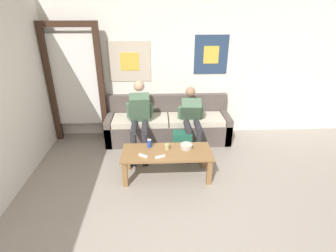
{
  "coord_description": "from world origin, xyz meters",
  "views": [
    {
      "loc": [
        -0.27,
        -1.98,
        2.37
      ],
      "look_at": [
        -0.09,
        1.77,
        0.64
      ],
      "focal_mm": 28.0,
      "sensor_mm": 36.0,
      "label": 1
    }
  ],
  "objects_px": {
    "coffee_table": "(167,156)",
    "person_seated_teen": "(192,118)",
    "pillar_candle": "(167,147)",
    "drink_can_blue": "(149,143)",
    "person_seated_adult": "(140,116)",
    "game_controller_near_right": "(160,157)",
    "game_controller_near_left": "(143,156)",
    "ceramic_bowl": "(186,146)",
    "couch": "(168,125)",
    "backpack": "(182,145)"
  },
  "relations": [
    {
      "from": "couch",
      "to": "pillar_candle",
      "type": "relative_size",
      "value": 22.33
    },
    {
      "from": "backpack",
      "to": "ceramic_bowl",
      "type": "height_order",
      "value": "ceramic_bowl"
    },
    {
      "from": "coffee_table",
      "to": "person_seated_teen",
      "type": "bearing_deg",
      "value": 61.67
    },
    {
      "from": "coffee_table",
      "to": "ceramic_bowl",
      "type": "distance_m",
      "value": 0.33
    },
    {
      "from": "person_seated_teen",
      "to": "backpack",
      "type": "xyz_separation_m",
      "value": [
        -0.19,
        -0.33,
        -0.36
      ]
    },
    {
      "from": "ceramic_bowl",
      "to": "game_controller_near_right",
      "type": "distance_m",
      "value": 0.47
    },
    {
      "from": "ceramic_bowl",
      "to": "drink_can_blue",
      "type": "bearing_deg",
      "value": 174.2
    },
    {
      "from": "pillar_candle",
      "to": "game_controller_near_left",
      "type": "xyz_separation_m",
      "value": [
        -0.35,
        -0.19,
        -0.03
      ]
    },
    {
      "from": "drink_can_blue",
      "to": "game_controller_near_right",
      "type": "xyz_separation_m",
      "value": [
        0.16,
        -0.31,
        -0.05
      ]
    },
    {
      "from": "couch",
      "to": "ceramic_bowl",
      "type": "height_order",
      "value": "couch"
    },
    {
      "from": "person_seated_adult",
      "to": "pillar_candle",
      "type": "distance_m",
      "value": 0.92
    },
    {
      "from": "drink_can_blue",
      "to": "game_controller_near_left",
      "type": "relative_size",
      "value": 0.91
    },
    {
      "from": "coffee_table",
      "to": "couch",
      "type": "bearing_deg",
      "value": 86.42
    },
    {
      "from": "person_seated_adult",
      "to": "game_controller_near_right",
      "type": "height_order",
      "value": "person_seated_adult"
    },
    {
      "from": "coffee_table",
      "to": "ceramic_bowl",
      "type": "relative_size",
      "value": 6.99
    },
    {
      "from": "ceramic_bowl",
      "to": "game_controller_near_left",
      "type": "distance_m",
      "value": 0.67
    },
    {
      "from": "person_seated_adult",
      "to": "person_seated_teen",
      "type": "relative_size",
      "value": 1.14
    },
    {
      "from": "drink_can_blue",
      "to": "pillar_candle",
      "type": "bearing_deg",
      "value": -16.61
    },
    {
      "from": "couch",
      "to": "game_controller_near_right",
      "type": "relative_size",
      "value": 15.74
    },
    {
      "from": "backpack",
      "to": "drink_can_blue",
      "type": "relative_size",
      "value": 3.7
    },
    {
      "from": "person_seated_teen",
      "to": "drink_can_blue",
      "type": "bearing_deg",
      "value": -134.85
    },
    {
      "from": "couch",
      "to": "backpack",
      "type": "relative_size",
      "value": 5.01
    },
    {
      "from": "person_seated_teen",
      "to": "ceramic_bowl",
      "type": "xyz_separation_m",
      "value": [
        -0.18,
        -0.79,
        -0.12
      ]
    },
    {
      "from": "person_seated_teen",
      "to": "pillar_candle",
      "type": "xyz_separation_m",
      "value": [
        -0.47,
        -0.81,
        -0.11
      ]
    },
    {
      "from": "coffee_table",
      "to": "person_seated_teen",
      "type": "relative_size",
      "value": 1.25
    },
    {
      "from": "coffee_table",
      "to": "game_controller_near_left",
      "type": "bearing_deg",
      "value": -160.03
    },
    {
      "from": "couch",
      "to": "drink_can_blue",
      "type": "height_order",
      "value": "couch"
    },
    {
      "from": "couch",
      "to": "pillar_candle",
      "type": "xyz_separation_m",
      "value": [
        -0.07,
        -1.15,
        0.19
      ]
    },
    {
      "from": "ceramic_bowl",
      "to": "game_controller_near_left",
      "type": "xyz_separation_m",
      "value": [
        -0.64,
        -0.21,
        -0.03
      ]
    },
    {
      "from": "person_seated_adult",
      "to": "game_controller_near_left",
      "type": "bearing_deg",
      "value": -84.51
    },
    {
      "from": "game_controller_near_right",
      "to": "game_controller_near_left",
      "type": "bearing_deg",
      "value": 170.99
    },
    {
      "from": "couch",
      "to": "person_seated_adult",
      "type": "distance_m",
      "value": 0.72
    },
    {
      "from": "person_seated_adult",
      "to": "game_controller_near_right",
      "type": "relative_size",
      "value": 8.26
    },
    {
      "from": "person_seated_adult",
      "to": "person_seated_teen",
      "type": "height_order",
      "value": "person_seated_adult"
    },
    {
      "from": "person_seated_teen",
      "to": "ceramic_bowl",
      "type": "height_order",
      "value": "person_seated_teen"
    },
    {
      "from": "couch",
      "to": "backpack",
      "type": "xyz_separation_m",
      "value": [
        0.21,
        -0.67,
        -0.07
      ]
    },
    {
      "from": "couch",
      "to": "person_seated_teen",
      "type": "height_order",
      "value": "person_seated_teen"
    },
    {
      "from": "game_controller_near_left",
      "to": "backpack",
      "type": "bearing_deg",
      "value": 47.08
    },
    {
      "from": "person_seated_teen",
      "to": "game_controller_near_right",
      "type": "height_order",
      "value": "person_seated_teen"
    },
    {
      "from": "ceramic_bowl",
      "to": "couch",
      "type": "bearing_deg",
      "value": 101.12
    },
    {
      "from": "couch",
      "to": "pillar_candle",
      "type": "bearing_deg",
      "value": -93.4
    },
    {
      "from": "person_seated_adult",
      "to": "pillar_candle",
      "type": "bearing_deg",
      "value": -60.87
    },
    {
      "from": "person_seated_adult",
      "to": "person_seated_teen",
      "type": "distance_m",
      "value": 0.91
    },
    {
      "from": "person_seated_teen",
      "to": "drink_can_blue",
      "type": "height_order",
      "value": "person_seated_teen"
    },
    {
      "from": "person_seated_adult",
      "to": "game_controller_near_right",
      "type": "bearing_deg",
      "value": -71.87
    },
    {
      "from": "ceramic_bowl",
      "to": "game_controller_near_right",
      "type": "bearing_deg",
      "value": -147.65
    },
    {
      "from": "person_seated_adult",
      "to": "pillar_candle",
      "type": "xyz_separation_m",
      "value": [
        0.44,
        -0.79,
        -0.18
      ]
    },
    {
      "from": "game_controller_near_right",
      "to": "backpack",
      "type": "bearing_deg",
      "value": 61.53
    },
    {
      "from": "backpack",
      "to": "pillar_candle",
      "type": "height_order",
      "value": "pillar_candle"
    },
    {
      "from": "backpack",
      "to": "drink_can_blue",
      "type": "xyz_separation_m",
      "value": [
        -0.54,
        -0.4,
        0.27
      ]
    }
  ]
}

